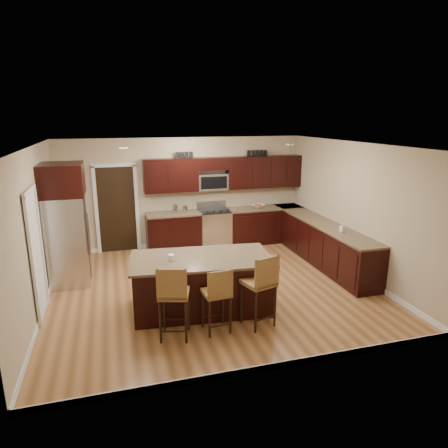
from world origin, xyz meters
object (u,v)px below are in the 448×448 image
object	(u,v)px
range	(214,228)
stool_right	(261,283)
island	(202,285)
stool_left	(173,294)
stool_mid	(218,293)
refrigerator	(66,223)

from	to	relation	value
range	stool_right	world-z (taller)	stool_right
range	island	distance (m)	3.42
stool_left	stool_mid	distance (m)	0.67
island	stool_right	world-z (taller)	stool_right
island	refrigerator	bearing A→B (deg)	146.89
range	refrigerator	distance (m)	3.68
stool_right	refrigerator	size ratio (longest dim) A/B	0.50
range	stool_left	xyz separation A→B (m)	(-1.68, -4.09, 0.24)
island	stool_mid	xyz separation A→B (m)	(0.05, -0.84, 0.22)
stool_mid	refrigerator	distance (m)	3.54
range	refrigerator	world-z (taller)	refrigerator
range	stool_right	size ratio (longest dim) A/B	0.94
island	refrigerator	xyz separation A→B (m)	(-2.23, 1.80, 0.78)
refrigerator	island	bearing A→B (deg)	-38.80
stool_left	stool_mid	world-z (taller)	stool_left
stool_right	stool_mid	bearing A→B (deg)	162.73
stool_left	refrigerator	xyz separation A→B (m)	(-1.62, 2.64, 0.49)
island	stool_right	distance (m)	1.17
stool_left	island	bearing A→B (deg)	69.78
island	refrigerator	size ratio (longest dim) A/B	1.04
stool_left	stool_mid	xyz separation A→B (m)	(0.66, 0.00, -0.07)
range	stool_right	distance (m)	4.12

